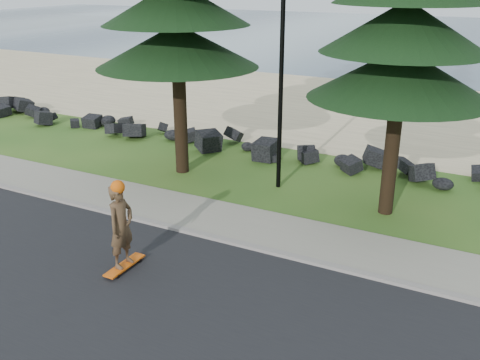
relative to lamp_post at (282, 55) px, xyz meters
The scene contains 9 objects.
ground 5.23m from the lamp_post, 90.00° to the right, with size 160.00×160.00×0.00m, color #2F5C1D.
road 8.74m from the lamp_post, 90.00° to the right, with size 160.00×7.00×0.02m, color black.
kerb 5.79m from the lamp_post, 90.00° to the right, with size 160.00×0.20×0.10m, color gray.
sidewalk 5.08m from the lamp_post, 90.00° to the right, with size 160.00×2.00×0.08m, color #9C9683.
beach_sand 12.03m from the lamp_post, 90.00° to the left, with size 160.00×15.00×0.01m, color tan.
ocean 47.98m from the lamp_post, 90.00° to the left, with size 160.00×58.00×0.01m, color #2F465B.
seawall_boulders 4.78m from the lamp_post, 90.00° to the left, with size 60.00×2.40×1.10m, color black, non-canonical shape.
lamp_post is the anchor object (origin of this frame).
skateboarder 7.11m from the lamp_post, 99.90° to the right, with size 0.47×1.18×2.19m.
Camera 1 is at (6.17, -11.46, 6.40)m, focal length 40.00 mm.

